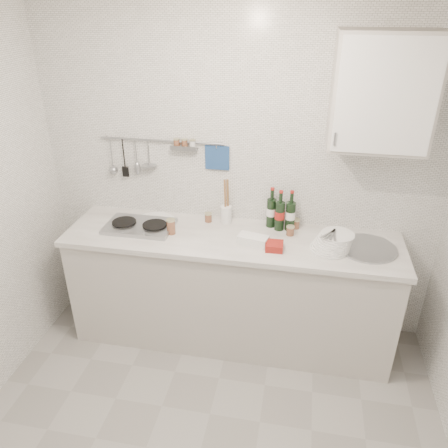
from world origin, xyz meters
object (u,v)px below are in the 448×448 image
Objects in this scene: plate_stack_hob at (154,223)px; plate_stack_sink at (333,242)px; utensil_crock at (226,212)px; wall_cabinet at (383,92)px; wine_bottles at (281,210)px.

plate_stack_sink reaches higher than plate_stack_hob.
wall_cabinet is at bearing -5.67° from utensil_crock.
utensil_crock is at bearing 14.64° from plate_stack_hob.
wall_cabinet reaches higher than utensil_crock.
plate_stack_hob is 1.06× the size of wine_bottles.
wine_bottles is 0.42m from utensil_crock.
utensil_crock is (-0.79, 0.26, 0.03)m from plate_stack_sink.
wall_cabinet is at bearing 1.59° from plate_stack_hob.
plate_stack_hob is 1.12× the size of plate_stack_sink.
plate_stack_sink is 0.46m from wine_bottles.
wall_cabinet is 1.94× the size of utensil_crock.
wine_bottles is at bearing 6.91° from plate_stack_hob.
plate_stack_sink is (1.32, -0.12, 0.04)m from plate_stack_hob.
wine_bottles is (-0.57, 0.07, -0.87)m from wall_cabinet.
wine_bottles is (0.94, 0.11, 0.14)m from plate_stack_hob.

